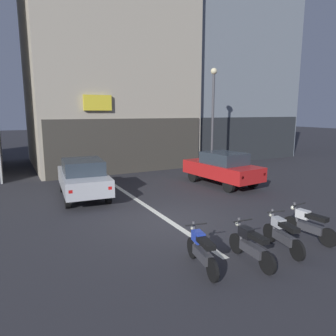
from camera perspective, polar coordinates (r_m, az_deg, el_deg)
name	(u,v)px	position (r m, az deg, el deg)	size (l,w,h in m)	color
ground_plane	(170,221)	(10.45, 0.31, -9.78)	(120.00, 120.00, 0.00)	#2B2B30
lane_centre_line	(114,184)	(15.78, -9.96, -2.99)	(0.20, 18.00, 0.01)	silver
building_mid_block	(104,51)	(22.84, -11.59, 20.27)	(9.89, 9.08, 15.27)	#B2A893
building_far_right	(218,57)	(27.10, 9.11, 19.48)	(9.87, 8.23, 15.98)	gray
car_silver_crossing_near	(83,177)	(13.50, -15.33, -1.62)	(2.11, 4.24, 1.64)	black
car_red_parked_kerbside	(222,167)	(15.53, 9.95, 0.12)	(2.17, 4.26, 1.64)	black
street_lamp	(213,110)	(18.25, 8.26, 10.58)	(0.36, 0.36, 6.01)	#47474C
motorcycle_blue_row_leftmost	(201,250)	(7.41, 6.16, -14.72)	(0.55, 1.66, 0.98)	black
motorcycle_black_row_left_mid	(251,245)	(7.89, 14.94, -13.44)	(0.55, 1.67, 0.98)	black
motorcycle_silver_row_centre	(283,234)	(8.78, 20.30, -11.25)	(0.55, 1.65, 0.98)	black
motorcycle_white_row_right_mid	(309,224)	(9.75, 24.41, -9.37)	(0.55, 1.67, 0.98)	black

